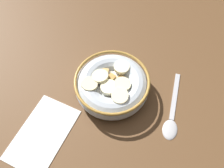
{
  "coord_description": "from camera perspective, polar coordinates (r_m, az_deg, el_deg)",
  "views": [
    {
      "loc": [
        25.87,
        11.41,
        49.21
      ],
      "look_at": [
        0.0,
        0.0,
        3.0
      ],
      "focal_mm": 41.61,
      "sensor_mm": 36.0,
      "label": 1
    }
  ],
  "objects": [
    {
      "name": "ground_plane",
      "position": [
        0.58,
        0.0,
        -2.08
      ],
      "size": [
        93.04,
        93.04,
        2.0
      ],
      "primitive_type": "cube",
      "color": "brown"
    },
    {
      "name": "cereal_bowl",
      "position": [
        0.55,
        -0.02,
        -0.24
      ],
      "size": [
        15.73,
        15.73,
        5.29
      ],
      "color": "#B2BCC6",
      "rests_on": "ground_plane"
    },
    {
      "name": "spoon",
      "position": [
        0.55,
        12.97,
        -7.54
      ],
      "size": [
        16.08,
        4.66,
        0.8
      ],
      "color": "#B7B7BC",
      "rests_on": "ground_plane"
    },
    {
      "name": "folded_napkin",
      "position": [
        0.54,
        -15.07,
        -10.58
      ],
      "size": [
        15.56,
        9.6,
        0.3
      ],
      "primitive_type": "cube",
      "rotation": [
        0.0,
        0.0,
        -0.03
      ],
      "color": "white",
      "rests_on": "ground_plane"
    }
  ]
}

